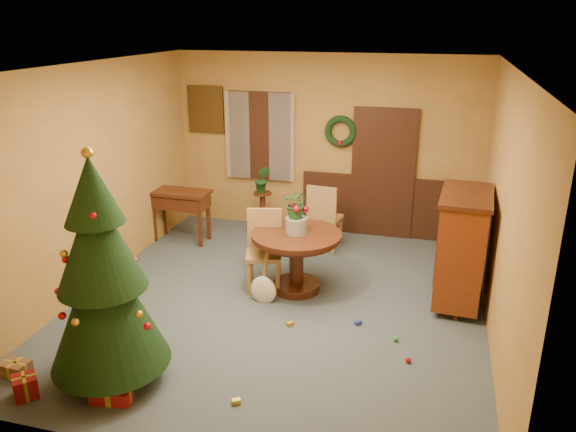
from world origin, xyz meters
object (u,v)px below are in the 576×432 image
(dining_table, at_px, (296,250))
(christmas_tree, at_px, (102,277))
(chair_near, at_px, (264,247))
(sideboard, at_px, (462,246))
(writing_desk, at_px, (180,203))

(dining_table, height_order, christmas_tree, christmas_tree)
(chair_near, bearing_deg, dining_table, -0.15)
(dining_table, relative_size, christmas_tree, 0.49)
(sideboard, bearing_deg, writing_desk, 166.70)
(sideboard, bearing_deg, chair_near, -175.38)
(dining_table, height_order, chair_near, chair_near)
(dining_table, bearing_deg, christmas_tree, -118.13)
(christmas_tree, relative_size, writing_desk, 2.50)
(dining_table, xyz_separation_m, chair_near, (-0.44, 0.00, 0.00))
(christmas_tree, xyz_separation_m, sideboard, (3.30, 2.57, -0.35))
(chair_near, bearing_deg, christmas_tree, -109.26)
(writing_desk, height_order, sideboard, sideboard)
(chair_near, relative_size, sideboard, 0.73)
(writing_desk, xyz_separation_m, sideboard, (4.25, -1.01, 0.14))
(chair_near, distance_m, christmas_tree, 2.57)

